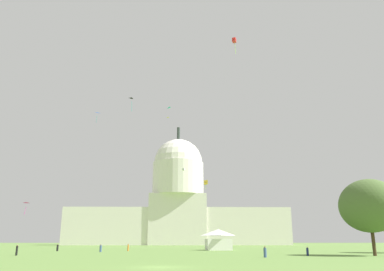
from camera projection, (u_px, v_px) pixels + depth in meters
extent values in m
plane|color=olive|center=(160.00, 267.00, 37.19)|extent=(800.00, 800.00, 0.00)
cube|color=silver|center=(122.00, 226.00, 217.70)|extent=(62.73, 19.57, 20.32)
cube|color=silver|center=(233.00, 227.00, 219.41)|extent=(62.73, 19.57, 20.32)
cube|color=silver|center=(178.00, 220.00, 219.55)|extent=(31.92, 21.52, 27.91)
cylinder|color=silver|center=(178.00, 179.00, 225.69)|extent=(29.62, 29.62, 18.78)
sphere|color=silver|center=(178.00, 163.00, 228.16)|extent=(28.53, 28.53, 28.53)
cylinder|color=#2D3833|center=(178.00, 134.00, 232.93)|extent=(1.80, 1.80, 7.73)
cube|color=white|center=(218.00, 245.00, 102.27)|extent=(6.80, 7.00, 2.91)
pyramid|color=white|center=(218.00, 232.00, 103.09)|extent=(7.14, 7.35, 1.66)
cylinder|color=#42301E|center=(373.00, 239.00, 65.30)|extent=(0.57, 0.57, 5.60)
ellipsoid|color=#4C6633|center=(369.00, 206.00, 66.76)|extent=(13.35, 13.84, 9.17)
cylinder|color=black|center=(57.00, 248.00, 93.82)|extent=(0.66, 0.66, 1.45)
sphere|color=brown|center=(58.00, 244.00, 94.03)|extent=(0.30, 0.30, 0.21)
cylinder|color=orange|center=(128.00, 248.00, 94.00)|extent=(0.46, 0.46, 1.55)
sphere|color=#A37556|center=(128.00, 244.00, 94.23)|extent=(0.29, 0.29, 0.21)
cylinder|color=navy|center=(307.00, 252.00, 65.50)|extent=(0.45, 0.45, 1.27)
sphere|color=tan|center=(307.00, 247.00, 65.70)|extent=(0.23, 0.23, 0.20)
cylinder|color=black|center=(17.00, 251.00, 66.30)|extent=(0.44, 0.44, 1.56)
sphere|color=brown|center=(17.00, 245.00, 66.54)|extent=(0.32, 0.32, 0.25)
cylinder|color=#3D5684|center=(265.00, 253.00, 58.74)|extent=(0.64, 0.64, 1.40)
sphere|color=brown|center=(265.00, 247.00, 58.96)|extent=(0.34, 0.34, 0.24)
cylinder|color=#3D5684|center=(101.00, 249.00, 86.58)|extent=(0.67, 0.67, 1.46)
sphere|color=brown|center=(101.00, 245.00, 86.80)|extent=(0.29, 0.29, 0.21)
cube|color=red|center=(234.00, 41.00, 90.61)|extent=(1.14, 1.18, 0.58)
cube|color=red|center=(234.00, 39.00, 90.75)|extent=(1.14, 1.18, 0.58)
cylinder|color=#8CD133|center=(235.00, 48.00, 90.15)|extent=(0.17, 0.40, 3.14)
pyramid|color=yellow|center=(169.00, 119.00, 166.89)|extent=(1.43, 1.35, 0.11)
pyramid|color=blue|center=(97.00, 114.00, 141.00)|extent=(1.82, 1.55, 0.23)
cylinder|color=teal|center=(97.00, 119.00, 140.15)|extent=(0.29, 0.39, 2.58)
cube|color=white|center=(184.00, 170.00, 180.03)|extent=(1.29, 1.26, 0.55)
cube|color=white|center=(184.00, 169.00, 180.19)|extent=(1.29, 1.26, 0.55)
pyramid|color=#33BCDB|center=(171.00, 109.00, 116.53)|extent=(1.44, 1.91, 0.11)
pyramid|color=black|center=(132.00, 98.00, 96.83)|extent=(1.17, 1.03, 0.23)
cylinder|color=teal|center=(132.00, 106.00, 96.54)|extent=(0.16, 0.25, 2.84)
cube|color=gold|center=(206.00, 184.00, 105.07)|extent=(1.20, 1.14, 0.65)
cube|color=gold|center=(206.00, 181.00, 105.23)|extent=(1.20, 1.14, 0.65)
cylinder|color=#8CD133|center=(206.00, 187.00, 104.83)|extent=(0.13, 0.25, 1.34)
pyramid|color=#D1339E|center=(26.00, 204.00, 91.64)|extent=(1.46, 1.22, 0.26)
cylinder|color=#D1339E|center=(25.00, 211.00, 91.52)|extent=(0.28, 0.34, 1.87)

